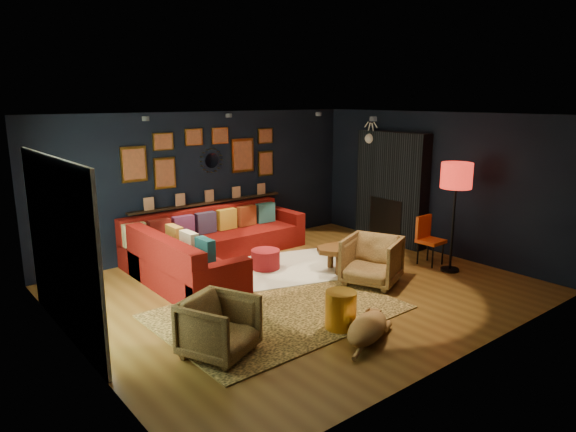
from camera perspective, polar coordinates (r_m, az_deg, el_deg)
floor at (r=7.89m, az=1.42°, el=-8.10°), size 6.50×6.50×0.00m
room_walls at (r=7.47m, az=1.49°, el=3.38°), size 6.50×6.50×6.50m
sectional at (r=8.87m, az=-9.21°, el=-3.66°), size 3.41×2.69×0.86m
ledge at (r=9.76m, az=-8.74°, el=1.49°), size 3.20×0.12×0.04m
gallery_wall at (r=9.65m, az=-9.10°, el=6.69°), size 3.15×0.04×1.02m
sunburst_mirror at (r=9.72m, az=-8.51°, el=6.11°), size 0.47×0.16×0.47m
fireplace at (r=10.37m, az=11.38°, el=2.63°), size 0.31×1.60×2.20m
deer_head at (r=10.60m, az=9.70°, el=8.54°), size 0.50×0.28×0.45m
sliding_door at (r=6.64m, az=-23.93°, el=-3.34°), size 0.06×2.80×2.20m
ceiling_spots at (r=8.00m, az=-2.24°, el=10.98°), size 3.30×2.50×0.06m
shag_rug at (r=8.81m, az=0.76°, el=-5.71°), size 2.74×2.31×0.03m
leopard_rug at (r=7.09m, az=-1.13°, el=-10.55°), size 3.20×2.32×0.02m
coffee_table at (r=8.55m, az=5.73°, el=-3.95°), size 0.96×0.82×0.41m
pouf at (r=8.68m, az=-2.52°, el=-4.80°), size 0.49×0.49×0.32m
armchair_left at (r=5.91m, az=-7.68°, el=-11.81°), size 0.94×0.92×0.74m
armchair_right at (r=8.07m, az=9.29°, el=-4.68°), size 1.01×1.04×0.83m
gold_stool at (r=6.56m, az=5.87°, el=-10.39°), size 0.39×0.39×0.49m
orange_chair at (r=9.25m, az=15.27°, el=-2.15°), size 0.41×0.41×0.85m
floor_lamp at (r=8.74m, az=18.20°, el=3.84°), size 0.50×0.50×1.83m
dog at (r=6.31m, az=8.83°, el=-11.77°), size 1.37×1.05×0.39m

